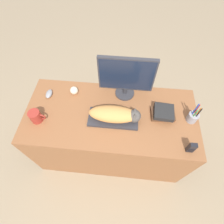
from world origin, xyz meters
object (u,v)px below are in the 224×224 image
phone (191,148)px  book_stack (163,113)px  monitor (126,76)px  coffee_mug (36,116)px  pen_cup (193,117)px  keyboard (113,118)px  cat (117,114)px  baseball (74,90)px  computer_mouse (49,94)px

phone → book_stack: 0.35m
monitor → coffee_mug: monitor is taller
coffee_mug → pen_cup: pen_cup is taller
keyboard → cat: size_ratio=0.98×
keyboard → pen_cup: bearing=5.0°
pen_cup → phone: (-0.05, -0.27, 0.01)m
coffee_mug → baseball: bearing=52.0°
keyboard → coffee_mug: (-0.63, -0.07, 0.04)m
pen_cup → phone: 0.28m
computer_mouse → baseball: size_ratio=1.38×
book_stack → monitor: bearing=147.7°
monitor → book_stack: (0.33, -0.21, -0.18)m
cat → coffee_mug: size_ratio=3.22×
coffee_mug → pen_cup: bearing=5.5°
coffee_mug → book_stack: bearing=7.7°
monitor → coffee_mug: 0.81m
book_stack → baseball: bearing=167.7°
cat → computer_mouse: size_ratio=4.22×
computer_mouse → monitor: bearing=6.8°
keyboard → pen_cup: (0.65, 0.06, 0.04)m
coffee_mug → keyboard: bearing=6.0°
phone → book_stack: size_ratio=0.54×
monitor → book_stack: 0.43m
computer_mouse → keyboard: bearing=-18.4°
keyboard → monitor: bearing=74.2°
keyboard → computer_mouse: (-0.61, 0.20, 0.00)m
computer_mouse → book_stack: book_stack is taller
coffee_mug → cat: bearing=5.8°
keyboard → baseball: size_ratio=5.74×
cat → coffee_mug: (-0.66, -0.07, -0.03)m
cat → phone: size_ratio=3.86×
coffee_mug → monitor: bearing=26.3°
book_stack → coffee_mug: bearing=-172.3°
monitor → baseball: 0.50m
baseball → cat: bearing=-31.1°
computer_mouse → book_stack: 1.03m
coffee_mug → book_stack: size_ratio=0.65×
phone → computer_mouse: bearing=160.8°
phone → book_stack: bearing=122.1°
pen_cup → book_stack: (-0.24, 0.02, -0.01)m
computer_mouse → pen_cup: size_ratio=0.46×
book_stack → keyboard: bearing=-169.7°
cat → pen_cup: bearing=5.2°
computer_mouse → phone: 1.28m
keyboard → phone: 0.64m
coffee_mug → pen_cup: (1.28, 0.12, -0.00)m
keyboard → baseball: bearing=147.1°
cat → pen_cup: pen_cup is taller
monitor → baseball: (-0.46, -0.04, -0.19)m
keyboard → monitor: 0.36m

